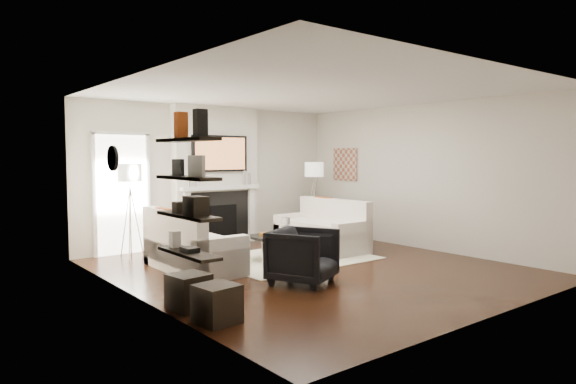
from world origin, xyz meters
TOP-DOWN VIEW (x-y plane):
  - room_envelope at (0.00, 0.00)m, footprint 6.00×6.00m
  - chimney_breast at (0.00, 2.88)m, footprint 1.80×0.25m
  - fireplace_surround at (0.00, 2.74)m, footprint 1.30×0.02m
  - firebox at (0.00, 2.73)m, footprint 0.75×0.02m
  - mantel_pilaster_l at (-0.72, 2.71)m, footprint 0.12×0.08m
  - mantel_pilaster_r at (0.72, 2.71)m, footprint 0.12×0.08m
  - mantel_shelf at (0.00, 2.69)m, footprint 1.70×0.18m
  - tv_body at (0.00, 2.71)m, footprint 1.20×0.06m
  - tv_screen at (0.00, 2.68)m, footprint 1.10×0.00m
  - candlestick_l_tall at (-0.55, 2.70)m, footprint 0.04×0.04m
  - candlestick_l_short at (-0.68, 2.70)m, footprint 0.04×0.04m
  - candlestick_r_tall at (0.55, 2.70)m, footprint 0.04×0.04m
  - candlestick_r_short at (0.68, 2.70)m, footprint 0.04×0.04m
  - hallway_panel at (-1.85, 2.98)m, footprint 0.90×0.02m
  - door_trim_l at (-2.33, 2.96)m, footprint 0.06×0.06m
  - door_trim_r at (-1.37, 2.96)m, footprint 0.06×0.06m
  - door_trim_top at (-1.85, 2.96)m, footprint 1.02×0.06m
  - rug at (0.21, 0.81)m, footprint 2.60×2.00m
  - loveseat_left_base at (-1.47, 1.06)m, footprint 0.85×1.80m
  - loveseat_left_back at (-1.80, 1.06)m, footprint 0.18×1.80m
  - loveseat_left_arm_n at (-1.47, 0.25)m, footprint 0.85×0.18m
  - loveseat_left_arm_s at (-1.47, 1.87)m, footprint 0.85×0.18m
  - loveseat_left_cushion at (-1.42, 1.06)m, footprint 0.63×1.44m
  - pillow_left_orange at (-1.80, 1.36)m, footprint 0.10×0.42m
  - pillow_left_charcoal at (-1.80, 0.76)m, footprint 0.10×0.40m
  - loveseat_right_base at (1.18, 1.11)m, footprint 0.85×1.80m
  - loveseat_right_back at (1.51, 1.11)m, footprint 0.18×1.80m
  - loveseat_right_arm_n at (1.18, 0.30)m, footprint 0.85×0.18m
  - loveseat_right_arm_s at (1.18, 1.92)m, footprint 0.85×0.18m
  - loveseat_right_cushion at (1.13, 1.11)m, footprint 0.63×1.44m
  - pillow_right_orange at (1.51, 1.41)m, footprint 0.10×0.42m
  - pillow_right_charcoal at (1.51, 0.81)m, footprint 0.10×0.40m
  - coffee_table at (0.07, 0.93)m, footprint 1.10×0.55m
  - coffee_leg_nw at (-0.43, 0.71)m, footprint 0.02×0.02m
  - coffee_leg_ne at (0.57, 0.71)m, footprint 0.02×0.02m
  - coffee_leg_sw at (-0.43, 1.15)m, footprint 0.02×0.02m
  - coffee_leg_se at (0.57, 1.15)m, footprint 0.02×0.02m
  - hurricane_glass at (0.22, 0.93)m, footprint 0.14×0.14m
  - hurricane_candle at (0.22, 0.93)m, footprint 0.10×0.10m
  - copper_bowl at (-0.18, 0.93)m, footprint 0.26×0.26m
  - armchair at (-0.69, -0.60)m, footprint 1.04×1.02m
  - lamp_left_post at (-1.85, 2.59)m, footprint 0.02×0.02m
  - lamp_left_shade at (-1.85, 2.59)m, footprint 0.40×0.40m
  - lamp_left_leg_a at (-1.74, 2.59)m, footprint 0.25×0.02m
  - lamp_left_leg_b at (-1.91, 2.68)m, footprint 0.14×0.22m
  - lamp_left_leg_c at (-1.91, 2.49)m, footprint 0.14×0.22m
  - lamp_right_post at (2.05, 2.29)m, footprint 0.02×0.02m
  - lamp_right_shade at (2.05, 2.29)m, footprint 0.40×0.40m
  - lamp_right_leg_a at (2.16, 2.29)m, footprint 0.25×0.02m
  - lamp_right_leg_b at (2.00, 2.39)m, footprint 0.14×0.22m
  - lamp_right_leg_c at (1.99, 2.20)m, footprint 0.14×0.22m
  - console_top at (2.57, 2.21)m, footprint 0.35×1.20m
  - console_leg_n at (2.57, 1.66)m, footprint 0.30×0.04m
  - console_leg_s at (2.57, 2.76)m, footprint 0.30×0.04m
  - wall_art at (2.73, 2.05)m, footprint 0.03×0.70m
  - shelf_bottom at (-2.62, -1.00)m, footprint 0.25×1.00m
  - shelf_lower at (-2.62, -1.00)m, footprint 0.25×1.00m
  - shelf_upper at (-2.62, -1.00)m, footprint 0.25×1.00m
  - shelf_top at (-2.62, -1.00)m, footprint 0.25×1.00m
  - decor_magfile_a at (-2.62, -1.29)m, footprint 0.12×0.10m
  - decor_magfile_b at (-2.62, -0.87)m, footprint 0.12×0.10m
  - decor_frame_a at (-2.62, -1.20)m, footprint 0.04×0.30m
  - decor_frame_b at (-2.62, -0.78)m, footprint 0.04×0.22m
  - decor_wine_rack at (-2.62, -1.18)m, footprint 0.18×0.25m
  - decor_box_small at (-2.62, -0.83)m, footprint 0.15×0.12m
  - decor_books at (-2.62, -1.03)m, footprint 0.14×0.20m
  - decor_box_tall at (-2.62, -0.68)m, footprint 0.10×0.10m
  - clock_rim at (-2.73, 0.90)m, footprint 0.04×0.34m
  - clock_face at (-2.71, 0.90)m, footprint 0.01×0.29m
  - ottoman_near at (-2.47, -0.70)m, footprint 0.45×0.45m
  - ottoman_far at (-2.47, -1.32)m, footprint 0.44×0.44m

SIDE VIEW (x-z plane):
  - rug at x=0.21m, z-range 0.00..0.01m
  - coffee_leg_nw at x=-0.43m, z-range 0.00..0.38m
  - coffee_leg_ne at x=0.57m, z-range 0.00..0.38m
  - coffee_leg_sw at x=-0.43m, z-range 0.00..0.38m
  - coffee_leg_se at x=0.57m, z-range 0.00..0.38m
  - ottoman_near at x=-2.47m, z-range 0.00..0.40m
  - ottoman_far at x=-2.47m, z-range 0.00..0.40m
  - loveseat_left_base at x=-1.47m, z-range 0.00..0.42m
  - loveseat_right_base at x=1.18m, z-range 0.00..0.42m
  - loveseat_left_arm_n at x=-1.47m, z-range 0.00..0.60m
  - loveseat_left_arm_s at x=-1.47m, z-range 0.00..0.60m
  - loveseat_right_arm_n at x=1.18m, z-range 0.00..0.60m
  - loveseat_right_arm_s at x=1.18m, z-range 0.00..0.60m
  - console_leg_n at x=2.57m, z-range 0.00..0.71m
  - console_leg_s at x=2.57m, z-range 0.00..0.71m
  - coffee_table at x=0.07m, z-range 0.38..0.42m
  - armchair at x=-0.69m, z-range 0.00..0.82m
  - copper_bowl at x=-0.18m, z-range 0.42..0.47m
  - firebox at x=0.00m, z-range 0.12..0.78m
  - loveseat_left_cushion at x=-1.42m, z-range 0.42..0.52m
  - loveseat_right_cushion at x=1.13m, z-range 0.42..0.52m
  - hurricane_candle at x=0.22m, z-range 0.42..0.57m
  - fireplace_surround at x=0.00m, z-range 0.00..1.04m
  - loveseat_left_back at x=-1.80m, z-range 0.13..0.93m
  - loveseat_right_back at x=1.51m, z-range 0.13..0.93m
  - mantel_pilaster_l at x=-0.72m, z-range 0.00..1.10m
  - mantel_pilaster_r at x=0.72m, z-range 0.00..1.10m
  - hurricane_glass at x=0.22m, z-range 0.43..0.69m
  - lamp_left_leg_a at x=-1.74m, z-range -0.02..1.22m
  - lamp_left_leg_b at x=-1.91m, z-range -0.02..1.22m
  - lamp_left_leg_c at x=-1.91m, z-range -0.02..1.22m
  - lamp_right_leg_a at x=2.16m, z-range -0.02..1.22m
  - lamp_right_leg_b at x=2.00m, z-range -0.02..1.22m
  - lamp_right_leg_c at x=1.99m, z-range -0.02..1.22m
  - lamp_left_post at x=-1.85m, z-range 0.00..1.20m
  - lamp_right_post at x=2.05m, z-range 0.00..1.20m
  - shelf_bottom at x=-2.62m, z-range 0.68..0.72m
  - pillow_left_charcoal at x=-1.80m, z-range 0.52..0.92m
  - pillow_right_charcoal at x=1.51m, z-range 0.52..0.92m
  - pillow_left_orange at x=-1.80m, z-range 0.52..0.94m
  - pillow_right_orange at x=1.51m, z-range 0.52..0.94m
  - console_top at x=2.57m, z-range 0.71..0.75m
  - decor_books at x=-2.62m, z-range 0.72..0.77m
  - decor_box_tall at x=-2.62m, z-range 0.72..0.90m
  - door_trim_l at x=-2.33m, z-range -0.03..2.13m
  - door_trim_r at x=-1.37m, z-range -0.03..2.13m
  - hallway_panel at x=-1.85m, z-range 0.00..2.10m
  - shelf_lower at x=-2.62m, z-range 1.08..1.12m
  - mantel_shelf at x=0.00m, z-range 1.09..1.16m
  - decor_box_small at x=-2.62m, z-range 1.12..1.24m
  - decor_wine_rack at x=-2.62m, z-range 1.12..1.32m
  - candlestick_l_short at x=-0.68m, z-range 1.15..1.40m
  - candlestick_r_short at x=0.68m, z-range 1.15..1.40m
  - candlestick_l_tall at x=-0.55m, z-range 1.16..1.45m
  - candlestick_r_tall at x=0.55m, z-range 1.16..1.45m
  - room_envelope at x=0.00m, z-range -1.65..4.35m
  - chimney_breast at x=0.00m, z-range 0.00..2.70m
  - lamp_left_shade at x=-1.85m, z-range 1.30..1.60m
  - lamp_right_shade at x=2.05m, z-range 1.30..1.60m
  - shelf_upper at x=-2.62m, z-range 1.48..1.52m
  - wall_art at x=2.73m, z-range 1.20..1.90m
  - decor_frame_b at x=-2.62m, z-range 1.52..1.70m
  - decor_frame_a at x=-2.62m, z-range 1.52..1.74m
  - clock_rim at x=-2.73m, z-range 1.53..1.87m
  - clock_face at x=-2.71m, z-range 1.55..1.84m
  - tv_screen at x=0.00m, z-range 1.47..2.09m
  - tv_body at x=0.00m, z-range 1.43..2.13m
  - shelf_top at x=-2.62m, z-range 1.88..1.92m
  - decor_magfile_a at x=-2.62m, z-range 1.92..2.20m
  - decor_magfile_b at x=-2.62m, z-range 1.92..2.20m
  - door_trim_top at x=-1.85m, z-range 2.10..2.16m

